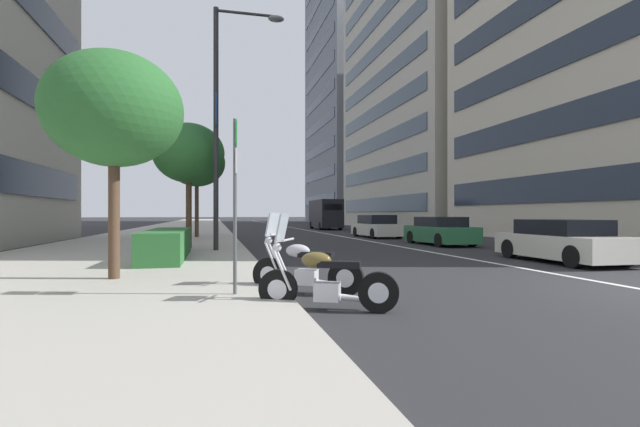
% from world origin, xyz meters
% --- Properties ---
extents(sidewalk_right_plaza, '(160.00, 8.32, 0.15)m').
position_xyz_m(sidewalk_right_plaza, '(30.00, 11.00, 0.07)').
color(sidewalk_right_plaza, '#A39E93').
rests_on(sidewalk_right_plaza, ground).
extents(lane_centre_stripe, '(110.00, 0.16, 0.01)m').
position_xyz_m(lane_centre_stripe, '(35.00, 0.00, 0.00)').
color(lane_centre_stripe, silver).
rests_on(lane_centre_stripe, ground).
extents(motorcycle_far_end_row, '(1.03, 2.00, 1.46)m').
position_xyz_m(motorcycle_far_end_row, '(0.12, 6.41, 0.43)').
color(motorcycle_far_end_row, black).
rests_on(motorcycle_far_end_row, ground).
extents(motorcycle_by_sign_pole, '(1.20, 1.87, 1.48)m').
position_xyz_m(motorcycle_by_sign_pole, '(1.56, 6.42, 0.44)').
color(motorcycle_by_sign_pole, black).
rests_on(motorcycle_by_sign_pole, ground).
extents(car_mid_block_traffic, '(4.29, 1.96, 1.28)m').
position_xyz_m(car_mid_block_traffic, '(4.91, -2.19, 0.62)').
color(car_mid_block_traffic, beige).
rests_on(car_mid_block_traffic, ground).
extents(car_following_behind, '(4.19, 1.88, 1.32)m').
position_xyz_m(car_following_behind, '(12.52, -2.31, 0.63)').
color(car_following_behind, '#236038').
rests_on(car_following_behind, ground).
extents(car_lead_in_lane, '(4.44, 1.99, 1.40)m').
position_xyz_m(car_lead_in_lane, '(19.40, -1.76, 0.66)').
color(car_lead_in_lane, beige).
rests_on(car_lead_in_lane, ground).
extents(delivery_van_ahead, '(6.19, 2.17, 2.77)m').
position_xyz_m(delivery_van_ahead, '(34.32, -2.26, 1.48)').
color(delivery_van_ahead, black).
rests_on(delivery_van_ahead, ground).
extents(parking_sign_by_curb, '(0.32, 0.06, 2.86)m').
position_xyz_m(parking_sign_by_curb, '(0.98, 7.70, 1.94)').
color(parking_sign_by_curb, '#47494C').
rests_on(parking_sign_by_curb, sidewalk_right_plaza).
extents(street_lamp_with_banners, '(1.26, 2.57, 8.76)m').
position_xyz_m(street_lamp_with_banners, '(10.02, 7.62, 5.38)').
color(street_lamp_with_banners, '#232326').
rests_on(street_lamp_with_banners, sidewalk_right_plaza).
extents(clipped_hedge_bed, '(5.07, 1.10, 0.83)m').
position_xyz_m(clipped_hedge_bed, '(7.40, 9.39, 0.57)').
color(clipped_hedge_bed, '#28602D').
rests_on(clipped_hedge_bed, sidewalk_right_plaza).
extents(street_tree_near_plaza_corner, '(2.71, 2.71, 4.57)m').
position_xyz_m(street_tree_near_plaza_corner, '(3.30, 10.00, 3.55)').
color(street_tree_near_plaza_corner, '#473323').
rests_on(street_tree_near_plaza_corner, sidewalk_right_plaza).
extents(street_tree_mid_sidewalk, '(2.70, 2.70, 4.80)m').
position_xyz_m(street_tree_mid_sidewalk, '(11.34, 8.98, 3.78)').
color(street_tree_mid_sidewalk, '#473323').
rests_on(street_tree_mid_sidewalk, sidewalk_right_plaza).
extents(street_tree_by_lamp_post, '(3.19, 3.19, 5.58)m').
position_xyz_m(street_tree_by_lamp_post, '(19.80, 9.00, 4.36)').
color(street_tree_by_lamp_post, '#473323').
rests_on(street_tree_by_lamp_post, sidewalk_right_plaza).
extents(office_tower_far_left_down_avenue, '(25.17, 15.25, 30.61)m').
position_xyz_m(office_tower_far_left_down_avenue, '(37.81, -16.41, 15.31)').
color(office_tower_far_left_down_avenue, '#B7B2A3').
rests_on(office_tower_far_left_down_avenue, ground).
extents(office_tower_near_left, '(22.38, 15.62, 47.77)m').
position_xyz_m(office_tower_near_left, '(64.85, -16.60, 23.89)').
color(office_tower_near_left, slate).
rests_on(office_tower_near_left, ground).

